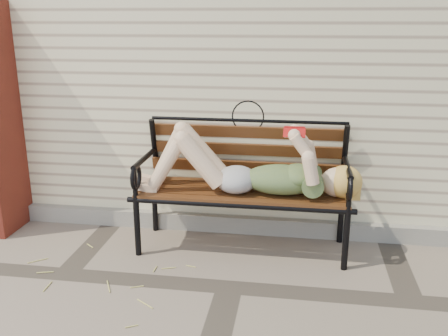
# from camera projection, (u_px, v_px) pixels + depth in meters

# --- Properties ---
(ground) EXTENTS (80.00, 80.00, 0.00)m
(ground) POSITION_uv_depth(u_px,v_px,m) (230.00, 287.00, 3.58)
(ground) COLOR #77695B
(ground) RESTS_ON ground
(house_wall) EXTENTS (8.00, 4.00, 3.00)m
(house_wall) POSITION_uv_depth(u_px,v_px,m) (265.00, 48.00, 5.98)
(house_wall) COLOR beige
(house_wall) RESTS_ON ground
(foundation_strip) EXTENTS (8.00, 0.10, 0.15)m
(foundation_strip) POSITION_uv_depth(u_px,v_px,m) (245.00, 224.00, 4.47)
(foundation_strip) COLOR gray
(foundation_strip) RESTS_ON ground
(garden_bench) EXTENTS (1.86, 0.74, 1.20)m
(garden_bench) POSITION_uv_depth(u_px,v_px,m) (244.00, 167.00, 4.10)
(garden_bench) COLOR black
(garden_bench) RESTS_ON ground
(reading_woman) EXTENTS (1.75, 0.40, 0.55)m
(reading_woman) POSITION_uv_depth(u_px,v_px,m) (244.00, 168.00, 3.95)
(reading_woman) COLOR #0A344B
(reading_woman) RESTS_ON ground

